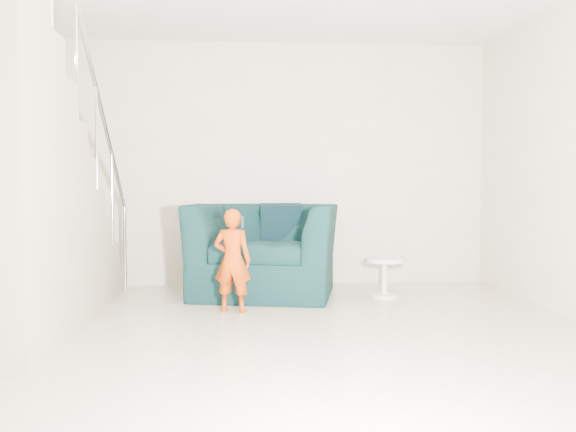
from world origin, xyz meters
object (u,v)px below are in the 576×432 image
at_px(toddler, 232,260).
at_px(side_table, 384,271).
at_px(staircase, 5,209).
at_px(armchair, 265,249).

height_order(toddler, side_table, toddler).
bearing_deg(toddler, side_table, -145.98).
bearing_deg(staircase, armchair, 37.89).
height_order(armchair, toddler, armchair).
height_order(side_table, staircase, staircase).
relative_size(side_table, staircase, 0.11).
xyz_separation_m(armchair, side_table, (1.18, -0.24, -0.20)).
bearing_deg(side_table, staircase, -157.69).
distance_m(armchair, staircase, 2.55).
xyz_separation_m(toddler, staircase, (-1.66, -0.71, 0.49)).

